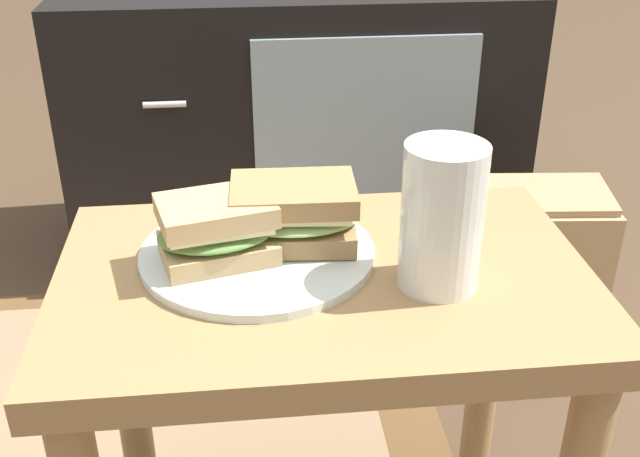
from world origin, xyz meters
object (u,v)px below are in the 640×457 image
at_px(tv_cabinet, 296,117).
at_px(sandwich_front, 217,230).
at_px(paper_bag, 535,273).
at_px(sandwich_back, 294,213).
at_px(plate, 257,253).
at_px(beer_glass, 442,220).

height_order(tv_cabinet, sandwich_front, tv_cabinet).
xyz_separation_m(sandwich_front, paper_bag, (0.54, 0.42, -0.34)).
height_order(sandwich_back, paper_bag, sandwich_back).
xyz_separation_m(plate, paper_bag, (0.50, 0.41, -0.31)).
xyz_separation_m(beer_glass, paper_bag, (0.32, 0.48, -0.37)).
height_order(plate, sandwich_back, sandwich_back).
relative_size(tv_cabinet, beer_glass, 6.41).
bearing_deg(sandwich_front, beer_glass, -14.80).
relative_size(tv_cabinet, paper_bag, 2.92).
distance_m(sandwich_back, beer_glass, 0.16).
xyz_separation_m(tv_cabinet, beer_glass, (0.07, -0.98, 0.24)).
xyz_separation_m(sandwich_back, paper_bag, (0.46, 0.40, -0.35)).
xyz_separation_m(plate, sandwich_front, (-0.04, -0.01, 0.04)).
distance_m(plate, paper_bag, 0.72).
height_order(tv_cabinet, sandwich_back, tv_cabinet).
xyz_separation_m(sandwich_front, beer_glass, (0.22, -0.06, 0.03)).
distance_m(tv_cabinet, sandwich_front, 0.96).
xyz_separation_m(sandwich_back, beer_glass, (0.14, -0.09, 0.03)).
height_order(plate, paper_bag, plate).
height_order(tv_cabinet, plate, tv_cabinet).
height_order(tv_cabinet, beer_glass, beer_glass).
bearing_deg(tv_cabinet, plate, -97.04).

